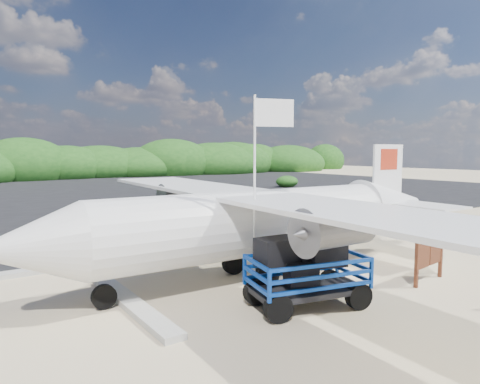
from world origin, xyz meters
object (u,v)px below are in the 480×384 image
object	(u,v)px
baggage_cart	(307,307)
flagpole	(254,298)
crew_a	(275,232)
crew_c	(303,222)
signboard	(428,282)
aircraft_large	(225,200)
crew_b	(210,221)

from	to	relation	value
baggage_cart	flagpole	bearing A→B (deg)	132.07
baggage_cart	crew_a	xyz separation A→B (m)	(2.41, 4.16, 0.95)
flagpole	crew_c	world-z (taller)	flagpole
flagpole	crew_a	world-z (taller)	flagpole
flagpole	signboard	xyz separation A→B (m)	(5.03, -1.82, 0.00)
crew_c	signboard	bearing A→B (deg)	103.45
baggage_cart	crew_a	bearing A→B (deg)	73.05
aircraft_large	crew_c	bearing A→B (deg)	70.71
signboard	aircraft_large	bearing A→B (deg)	65.62
signboard	crew_c	xyz separation A→B (m)	(0.35, 5.74, 0.95)
crew_a	flagpole	bearing A→B (deg)	31.04
flagpole	crew_b	distance (m)	7.28
baggage_cart	crew_b	bearing A→B (deg)	89.08
baggage_cart	crew_c	bearing A→B (deg)	60.86
crew_c	aircraft_large	distance (m)	16.69
signboard	crew_a	distance (m)	5.20
baggage_cart	aircraft_large	distance (m)	23.34
crew_a	crew_c	distance (m)	2.50
flagpole	signboard	world-z (taller)	flagpole
aircraft_large	signboard	bearing A→B (deg)	75.43
crew_c	aircraft_large	bearing A→B (deg)	-95.06
baggage_cart	crew_c	world-z (taller)	crew_c
baggage_cart	aircraft_large	size ratio (longest dim) A/B	0.18
aircraft_large	baggage_cart	bearing A→B (deg)	64.77
baggage_cart	signboard	xyz separation A→B (m)	(4.34, -0.58, 0.00)
crew_a	baggage_cart	bearing A→B (deg)	47.69
baggage_cart	crew_b	distance (m)	8.24
crew_a	aircraft_large	xyz separation A→B (m)	(8.54, 16.46, -0.95)
signboard	crew_c	world-z (taller)	crew_c
signboard	aircraft_large	world-z (taller)	aircraft_large
crew_c	baggage_cart	bearing A→B (deg)	64.70
crew_b	crew_c	size ratio (longest dim) A/B	0.93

